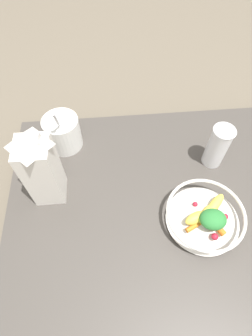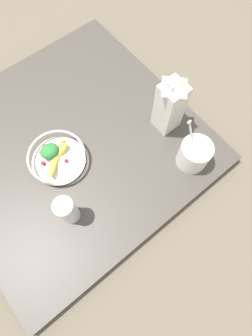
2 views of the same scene
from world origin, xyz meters
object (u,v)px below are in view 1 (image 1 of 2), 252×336
milk_carton (40,167)px  drinking_cup (218,146)px  yogurt_tub (63,131)px  fruit_bowl (205,216)px

milk_carton → drinking_cup: bearing=-82.1°
milk_carton → yogurt_tub: size_ratio=1.29×
fruit_bowl → milk_carton: 0.48m
fruit_bowl → drinking_cup: (0.21, -0.09, 0.04)m
yogurt_tub → drinking_cup: size_ratio=1.40×
fruit_bowl → yogurt_tub: yogurt_tub is taller
drinking_cup → milk_carton: bearing=97.9°
milk_carton → drinking_cup: 0.55m
milk_carton → drinking_cup: (0.07, -0.54, -0.06)m
yogurt_tub → drinking_cup: yogurt_tub is taller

